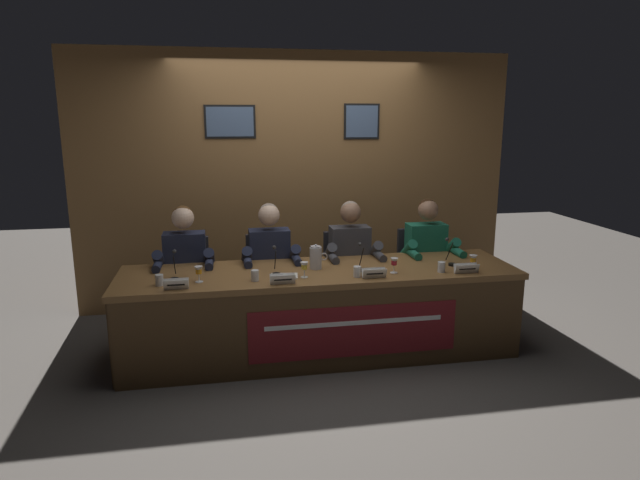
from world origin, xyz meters
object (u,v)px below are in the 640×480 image
Objects in this scene: microphone_far_left at (175,270)px; document_stack_center_left at (284,276)px; nameplate_center_left at (283,279)px; microphone_center_right at (362,261)px; microphone_center_left at (276,265)px; panelist_center_right at (352,258)px; juice_glass_center_right at (394,263)px; water_cup_far_right at (441,268)px; nameplate_far_left at (176,284)px; nameplate_far_right at (466,268)px; water_cup_center_right at (357,272)px; water_pitcher_central at (316,257)px; chair_center_right at (346,280)px; microphone_far_right at (450,256)px; water_cup_center_left at (255,276)px; panelist_far_right at (429,254)px; chair_far_right at (420,276)px; chair_center_left at (269,285)px; juice_glass_far_right at (473,260)px; nameplate_center_right at (374,273)px; juice_glass_center_left at (304,267)px; panelist_center_left at (271,262)px; panelist_far_left at (185,266)px; chair_far_left at (188,289)px; juice_glass_far_left at (199,271)px; water_cup_far_left at (159,281)px.

microphone_far_left is 0.85m from document_stack_center_left.
microphone_center_right reaches higher than nameplate_center_left.
microphone_center_left is 0.18× the size of panelist_center_right.
juice_glass_center_right is 1.46× the size of water_cup_far_right.
nameplate_far_left is 0.28m from microphone_far_left.
water_cup_center_right is at bearing 176.05° from nameplate_far_right.
microphone_center_right is 1.03× the size of water_pitcher_central.
chair_center_right is at bearing 129.36° from nameplate_far_right.
chair_center_right is at bearing 138.79° from microphone_far_right.
microphone_center_left is 1.03× the size of water_pitcher_central.
water_cup_center_left is 0.10× the size of chair_center_right.
chair_far_right is at bearing 90.00° from panelist_far_right.
chair_center_left is 1.86m from juice_glass_far_right.
water_cup_center_right is at bearing -178.38° from juice_glass_far_right.
panelist_far_right is (0.74, -0.20, 0.28)m from chair_center_right.
nameplate_center_right is 0.84× the size of document_stack_center_left.
chair_center_left reaches higher than juice_glass_center_left.
nameplate_far_right is 1.61× the size of juice_glass_far_right.
nameplate_far_left is at bearing -84.05° from microphone_far_left.
panelist_center_left is at bearing -165.00° from chair_center_right.
chair_center_left is 10.41× the size of water_cup_center_right.
water_cup_center_left is 0.93m from nameplate_center_right.
microphone_far_left is at bearing -168.13° from panelist_far_right.
panelist_far_left is at bearing 146.98° from juice_glass_center_left.
panelist_center_left is at bearing 74.33° from water_cup_center_left.
panelist_far_right reaches higher than nameplate_far_right.
panelist_center_left reaches higher than chair_center_right.
microphone_far_left is 1.13× the size of nameplate_center_left.
microphone_far_left reaches higher than nameplate_center_left.
microphone_center_left is (0.74, -0.68, 0.37)m from chair_far_left.
microphone_center_right is at bearing 4.14° from juice_glass_far_left.
juice_glass_center_right is at bearing -76.37° from chair_center_right.
juice_glass_far_left reaches higher than nameplate_center_left.
microphone_center_left reaches higher than juice_glass_far_right.
nameplate_far_right is (1.51, -0.26, -0.03)m from microphone_center_left.
juice_glass_center_left is at bearing -40.66° from chair_far_left.
microphone_center_left is at bearing -161.97° from panelist_far_right.
panelist_center_left is 5.77× the size of water_pitcher_central.
chair_center_right is 4.09× the size of microphone_center_right.
water_cup_far_left is 1.09m from panelist_center_left.
panelist_far_right is 14.26× the size of water_cup_far_right.
microphone_far_right is (0.75, -0.66, 0.37)m from chair_center_right.
juice_glass_center_left is 0.57× the size of microphone_center_left.
juice_glass_center_left is 0.55m from nameplate_center_right.
nameplate_far_left is 1.27m from chair_center_left.
water_cup_far_left is 0.39× the size of microphone_center_left.
panelist_far_left is at bearing 160.90° from microphone_center_right.
microphone_far_left is 1.55m from nameplate_center_right.
microphone_center_right is at bearing -92.74° from chair_center_right.
chair_center_right is 0.81m from panelist_far_right.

